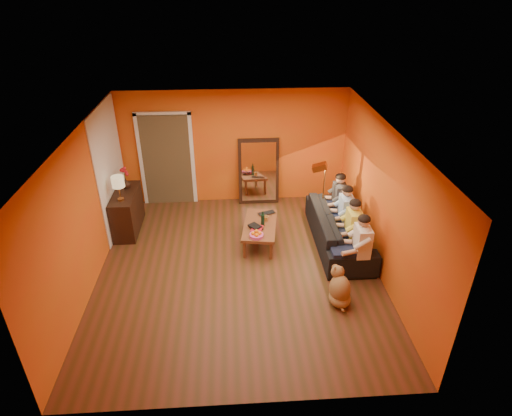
{
  "coord_description": "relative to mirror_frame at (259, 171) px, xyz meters",
  "views": [
    {
      "loc": [
        -0.09,
        -6.24,
        4.79
      ],
      "look_at": [
        0.35,
        0.5,
        1.0
      ],
      "focal_mm": 30.0,
      "sensor_mm": 36.0,
      "label": 1
    }
  ],
  "objects": [
    {
      "name": "person_far_left",
      "position": [
        1.58,
        -2.89,
        -0.15
      ],
      "size": [
        0.7,
        0.44,
        1.22
      ],
      "primitive_type": null,
      "color": "silver",
      "rests_on": "sofa"
    },
    {
      "name": "fruit_bowl",
      "position": [
        -0.2,
        -2.2,
        -0.26
      ],
      "size": [
        0.26,
        0.26,
        0.16
      ],
      "primitive_type": null,
      "color": "#D44BA2",
      "rests_on": "coffee_table"
    },
    {
      "name": "laptop",
      "position": [
        0.08,
        -1.4,
        -0.33
      ],
      "size": [
        0.4,
        0.32,
        0.03
      ],
      "primitive_type": "imported",
      "rotation": [
        0.0,
        0.0,
        0.32
      ],
      "color": "black",
      "rests_on": "coffee_table"
    },
    {
      "name": "person_mid_right",
      "position": [
        1.58,
        -1.79,
        -0.15
      ],
      "size": [
        0.7,
        0.44,
        1.22
      ],
      "primitive_type": null,
      "color": "#8EAFDB",
      "rests_on": "sofa"
    },
    {
      "name": "mirror_glass",
      "position": [
        0.0,
        -0.04,
        0.0
      ],
      "size": [
        0.78,
        0.21,
        1.35
      ],
      "primitive_type": "cube",
      "rotation": [
        -0.14,
        0.0,
        0.0
      ],
      "color": "white",
      "rests_on": "mirror_frame"
    },
    {
      "name": "person_mid_left",
      "position": [
        1.58,
        -2.34,
        -0.15
      ],
      "size": [
        0.7,
        0.44,
        1.22
      ],
      "primitive_type": null,
      "color": "#D8CF48",
      "rests_on": "sofa"
    },
    {
      "name": "coffee_table",
      "position": [
        -0.1,
        -1.75,
        -0.55
      ],
      "size": [
        0.79,
        1.3,
        0.42
      ],
      "primitive_type": null,
      "rotation": [
        0.0,
        0.0,
        -0.15
      ],
      "color": "brown",
      "rests_on": "floor"
    },
    {
      "name": "sofa",
      "position": [
        1.45,
        -1.89,
        -0.41
      ],
      "size": [
        2.37,
        0.92,
        0.69
      ],
      "primitive_type": "imported",
      "rotation": [
        0.0,
        0.0,
        1.57
      ],
      "color": "black",
      "rests_on": "floor"
    },
    {
      "name": "vase",
      "position": [
        -2.79,
        -0.83,
        0.19
      ],
      "size": [
        0.19,
        0.19,
        0.2
      ],
      "primitive_type": "imported",
      "color": "black",
      "rests_on": "sideboard"
    },
    {
      "name": "door_header",
      "position": [
        -2.05,
        0.08,
        1.36
      ],
      "size": [
        1.22,
        0.06,
        0.08
      ],
      "primitive_type": "cube",
      "color": "white",
      "rests_on": "wall_back"
    },
    {
      "name": "table_lamp",
      "position": [
        -2.79,
        -1.38,
        0.34
      ],
      "size": [
        0.24,
        0.24,
        0.51
      ],
      "primitive_type": null,
      "color": "beige",
      "rests_on": "sideboard"
    },
    {
      "name": "door_jamb_right",
      "position": [
        -1.48,
        0.08,
        0.29
      ],
      "size": [
        0.08,
        0.06,
        2.2
      ],
      "primitive_type": "cube",
      "color": "white",
      "rests_on": "wall_back"
    },
    {
      "name": "door_jamb_left",
      "position": [
        -2.62,
        0.08,
        0.29
      ],
      "size": [
        0.08,
        0.06,
        2.2
      ],
      "primitive_type": "cube",
      "color": "white",
      "rests_on": "wall_back"
    },
    {
      "name": "wine_bottle",
      "position": [
        -0.05,
        -1.8,
        -0.18
      ],
      "size": [
        0.07,
        0.07,
        0.31
      ],
      "primitive_type": "cylinder",
      "color": "black",
      "rests_on": "coffee_table"
    },
    {
      "name": "sideboard",
      "position": [
        -2.79,
        -1.08,
        -0.34
      ],
      "size": [
        0.44,
        1.18,
        0.85
      ],
      "primitive_type": "cube",
      "color": "black",
      "rests_on": "floor"
    },
    {
      "name": "doorway_recess",
      "position": [
        -2.05,
        0.2,
        0.29
      ],
      "size": [
        1.06,
        0.3,
        2.1
      ],
      "primitive_type": "cube",
      "color": "#3F2D19",
      "rests_on": "floor"
    },
    {
      "name": "flowers",
      "position": [
        -2.79,
        -0.83,
        0.45
      ],
      "size": [
        0.17,
        0.17,
        0.48
      ],
      "primitive_type": null,
      "color": "red",
      "rests_on": "vase"
    },
    {
      "name": "floor_lamp",
      "position": [
        1.23,
        -1.24,
        -0.04
      ],
      "size": [
        0.35,
        0.31,
        1.44
      ],
      "primitive_type": null,
      "rotation": [
        0.0,
        0.0,
        -0.26
      ],
      "color": "#B47334",
      "rests_on": "floor"
    },
    {
      "name": "dog",
      "position": [
        1.06,
        -3.59,
        -0.43
      ],
      "size": [
        0.54,
        0.65,
        0.65
      ],
      "primitive_type": null,
      "rotation": [
        0.0,
        0.0,
        -0.39
      ],
      "color": "#906141",
      "rests_on": "floor"
    },
    {
      "name": "book_upper",
      "position": [
        -0.28,
        -1.96,
        -0.28
      ],
      "size": [
        0.29,
        0.3,
        0.02
      ],
      "primitive_type": "imported",
      "rotation": [
        0.0,
        0.0,
        0.67
      ],
      "color": "black",
      "rests_on": "book_mid"
    },
    {
      "name": "room_shell",
      "position": [
        -0.55,
        -2.26,
        0.54
      ],
      "size": [
        5.0,
        5.5,
        2.6
      ],
      "color": "brown",
      "rests_on": "ground"
    },
    {
      "name": "mirror_frame",
      "position": [
        0.0,
        0.0,
        0.0
      ],
      "size": [
        0.92,
        0.27,
        1.51
      ],
      "primitive_type": "cube",
      "rotation": [
        -0.14,
        0.0,
        0.0
      ],
      "color": "black",
      "rests_on": "floor"
    },
    {
      "name": "book_lower",
      "position": [
        -0.28,
        -1.95,
        -0.33
      ],
      "size": [
        0.3,
        0.33,
        0.02
      ],
      "primitive_type": "imported",
      "rotation": [
        0.0,
        0.0,
        0.51
      ],
      "color": "black",
      "rests_on": "coffee_table"
    },
    {
      "name": "person_far_right",
      "position": [
        1.58,
        -1.24,
        -0.15
      ],
      "size": [
        0.7,
        0.44,
        1.22
      ],
      "primitive_type": null,
      "color": "#2F2F33",
      "rests_on": "sofa"
    },
    {
      "name": "white_accent",
      "position": [
        -3.04,
        -0.88,
        0.54
      ],
      "size": [
        0.02,
        1.9,
        2.58
      ],
      "primitive_type": "cube",
      "color": "white",
      "rests_on": "wall_left"
    },
    {
      "name": "tumbler",
      "position": [
        0.02,
        -1.63,
        -0.29
      ],
      "size": [
        0.13,
        0.13,
        0.1
      ],
      "primitive_type": "imported",
      "rotation": [
        0.0,
        0.0,
        -0.23
      ],
      "color": "#B27F3F",
      "rests_on": "coffee_table"
    },
    {
      "name": "book_mid",
      "position": [
        -0.27,
        -1.94,
        -0.3
      ],
      "size": [
        0.27,
        0.32,
        0.02
      ],
      "primitive_type": "imported",
      "rotation": [
        0.0,
        0.0,
        -0.31
      ],
      "color": "red",
      "rests_on": "book_lower"
    }
  ]
}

